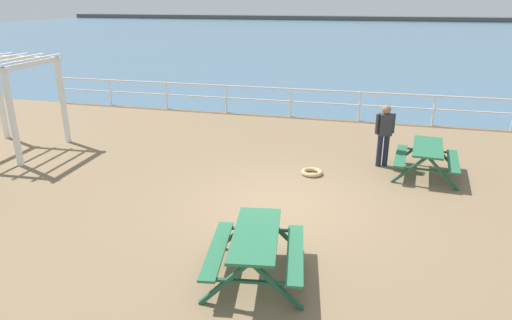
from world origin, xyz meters
name	(u,v)px	position (x,y,z in m)	size (l,w,h in m)	color
ground_plane	(281,207)	(0.00, 0.00, -0.10)	(30.00, 24.00, 0.20)	#846B4C
sea_band	(365,34)	(0.00, 52.75, 0.00)	(142.00, 90.00, 0.01)	#476B84
distant_shoreline	(372,20)	(0.00, 95.75, 0.00)	(142.00, 6.00, 1.80)	#4C4C47
seaward_railing	(325,98)	(0.00, 7.75, 0.77)	(23.07, 0.07, 1.08)	white
picnic_table_near_left	(256,244)	(0.17, -2.80, 0.58)	(1.79, 2.02, 0.80)	#286B47
picnic_table_mid_centre	(427,153)	(3.18, 2.60, 0.58)	(1.69, 1.93, 0.80)	#286B47
visitor	(384,132)	(2.11, 3.02, 0.95)	(0.50, 0.34, 1.66)	#1E2338
lattice_pergola	(1,83)	(-8.43, 1.59, 2.00)	(2.57, 2.69, 2.70)	white
rope_coil	(312,172)	(0.39, 1.91, 0.06)	(0.55, 0.55, 0.11)	tan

